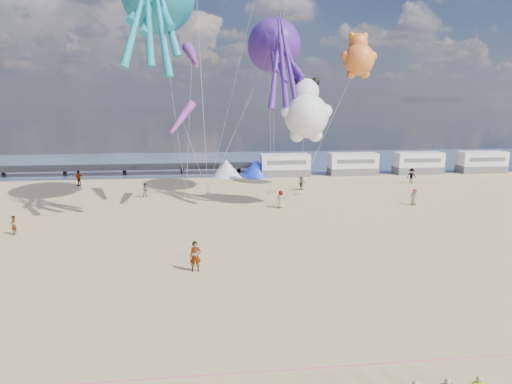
% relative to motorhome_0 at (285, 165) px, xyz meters
% --- Properties ---
extents(ground, '(120.00, 120.00, 0.00)m').
position_rel_motorhome_0_xyz_m(ground, '(-6.00, -40.00, -1.50)').
color(ground, '#D6B57B').
rests_on(ground, ground).
extents(water, '(120.00, 120.00, 0.00)m').
position_rel_motorhome_0_xyz_m(water, '(-6.00, 15.00, -1.48)').
color(water, '#394E6E').
rests_on(water, ground).
extents(pier, '(60.00, 3.00, 0.50)m').
position_rel_motorhome_0_xyz_m(pier, '(-34.00, 4.00, -0.50)').
color(pier, black).
rests_on(pier, ground).
extents(motorhome_0, '(6.60, 2.50, 3.00)m').
position_rel_motorhome_0_xyz_m(motorhome_0, '(0.00, 0.00, 0.00)').
color(motorhome_0, silver).
rests_on(motorhome_0, ground).
extents(motorhome_1, '(6.60, 2.50, 3.00)m').
position_rel_motorhome_0_xyz_m(motorhome_1, '(9.50, 0.00, 0.00)').
color(motorhome_1, silver).
rests_on(motorhome_1, ground).
extents(motorhome_2, '(6.60, 2.50, 3.00)m').
position_rel_motorhome_0_xyz_m(motorhome_2, '(19.00, 0.00, 0.00)').
color(motorhome_2, silver).
rests_on(motorhome_2, ground).
extents(motorhome_3, '(6.60, 2.50, 3.00)m').
position_rel_motorhome_0_xyz_m(motorhome_3, '(28.50, 0.00, 0.00)').
color(motorhome_3, silver).
rests_on(motorhome_3, ground).
extents(tent_white, '(4.00, 4.00, 2.40)m').
position_rel_motorhome_0_xyz_m(tent_white, '(-8.00, 0.00, -0.30)').
color(tent_white, white).
rests_on(tent_white, ground).
extents(tent_blue, '(4.00, 4.00, 2.40)m').
position_rel_motorhome_0_xyz_m(tent_blue, '(-4.00, 0.00, -0.30)').
color(tent_blue, '#1933CC').
rests_on(tent_blue, ground).
extents(rope_line, '(34.00, 0.03, 0.03)m').
position_rel_motorhome_0_xyz_m(rope_line, '(-6.00, -45.00, -1.48)').
color(rope_line, '#F2338C').
rests_on(rope_line, ground).
extents(standing_person, '(0.68, 0.45, 1.87)m').
position_rel_motorhome_0_xyz_m(standing_person, '(-11.58, -34.19, -0.56)').
color(standing_person, tan).
rests_on(standing_person, ground).
extents(beachgoer_0, '(0.69, 0.61, 1.59)m').
position_rel_motorhome_0_xyz_m(beachgoer_0, '(9.57, -18.72, -0.70)').
color(beachgoer_0, '#7F6659').
rests_on(beachgoer_0, ground).
extents(beachgoer_1, '(0.74, 0.49, 1.50)m').
position_rel_motorhome_0_xyz_m(beachgoer_1, '(-17.20, -11.96, -0.75)').
color(beachgoer_1, '#7F6659').
rests_on(beachgoer_1, ground).
extents(beachgoer_2, '(1.05, 0.91, 1.85)m').
position_rel_motorhome_0_xyz_m(beachgoer_2, '(14.65, -7.24, -0.57)').
color(beachgoer_2, '#7F6659').
rests_on(beachgoer_2, ground).
extents(beachgoer_3, '(1.20, 1.39, 1.87)m').
position_rel_motorhome_0_xyz_m(beachgoer_3, '(-25.98, -4.31, -0.57)').
color(beachgoer_3, '#7F6659').
rests_on(beachgoer_3, ground).
extents(beachgoer_4, '(0.94, 0.89, 1.57)m').
position_rel_motorhome_0_xyz_m(beachgoer_4, '(0.14, -9.96, -0.72)').
color(beachgoer_4, '#7F6659').
rests_on(beachgoer_4, ground).
extents(beachgoer_5, '(0.59, 1.44, 1.51)m').
position_rel_motorhome_0_xyz_m(beachgoer_5, '(-25.57, -24.89, -0.75)').
color(beachgoer_5, '#7F6659').
rests_on(beachgoer_5, ground).
extents(beachgoer_6, '(0.68, 0.49, 1.73)m').
position_rel_motorhome_0_xyz_m(beachgoer_6, '(-3.73, -18.54, -0.64)').
color(beachgoer_6, '#7F6659').
rests_on(beachgoer_6, ground).
extents(sandbag_a, '(0.50, 0.35, 0.22)m').
position_rel_motorhome_0_xyz_m(sandbag_a, '(-12.91, -12.37, -1.39)').
color(sandbag_a, gray).
rests_on(sandbag_a, ground).
extents(sandbag_b, '(0.50, 0.35, 0.22)m').
position_rel_motorhome_0_xyz_m(sandbag_b, '(-3.17, -10.81, -1.39)').
color(sandbag_b, gray).
rests_on(sandbag_b, ground).
extents(sandbag_c, '(0.50, 0.35, 0.22)m').
position_rel_motorhome_0_xyz_m(sandbag_c, '(-0.86, -12.79, -1.39)').
color(sandbag_c, gray).
rests_on(sandbag_c, ground).
extents(sandbag_d, '(0.50, 0.35, 0.22)m').
position_rel_motorhome_0_xyz_m(sandbag_d, '(-3.59, -11.24, -1.39)').
color(sandbag_d, gray).
rests_on(sandbag_d, ground).
extents(sandbag_e, '(0.50, 0.35, 0.22)m').
position_rel_motorhome_0_xyz_m(sandbag_e, '(-10.59, -11.55, -1.39)').
color(sandbag_e, gray).
rests_on(sandbag_e, ground).
extents(kite_octopus_purple, '(7.80, 11.40, 12.00)m').
position_rel_motorhome_0_xyz_m(kite_octopus_purple, '(-3.54, -12.12, 14.15)').
color(kite_octopus_purple, '#462084').
extents(kite_panda, '(5.93, 5.71, 7.04)m').
position_rel_motorhome_0_xyz_m(kite_panda, '(-1.36, -18.41, 7.21)').
color(kite_panda, silver).
extents(kite_teddy_orange, '(5.33, 5.20, 5.82)m').
position_rel_motorhome_0_xyz_m(kite_teddy_orange, '(6.02, -10.86, 12.96)').
color(kite_teddy_orange, orange).
extents(windsock_left, '(2.07, 6.14, 6.04)m').
position_rel_motorhome_0_xyz_m(windsock_left, '(-11.82, -16.66, 12.65)').
color(windsock_left, red).
extents(windsock_mid, '(2.54, 5.26, 5.21)m').
position_rel_motorhome_0_xyz_m(windsock_mid, '(-4.03, -12.50, 13.17)').
color(windsock_mid, red).
extents(windsock_right, '(2.86, 5.19, 5.25)m').
position_rel_motorhome_0_xyz_m(windsock_right, '(-12.92, -16.52, 7.01)').
color(windsock_right, red).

